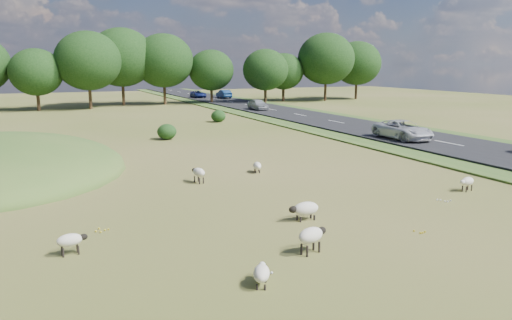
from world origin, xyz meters
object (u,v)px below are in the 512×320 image
Objects in this scene: sheep_1 at (311,235)px; sheep_5 at (257,166)px; car_1 at (403,130)px; car_4 at (224,94)px; sheep_4 at (305,209)px; car_0 at (198,94)px; sheep_2 at (71,240)px; sheep_6 at (262,273)px; sheep_0 at (198,172)px; sheep_3 at (467,181)px; car_3 at (258,104)px.

sheep_5 is (3.45, 12.35, -0.24)m from sheep_1.
car_1 is at bearing 128.06° from sheep_5.
sheep_4 is at bearing 72.70° from car_4.
car_0 is at bearing -104.10° from sheep_4.
car_0 is (15.49, 62.19, 0.49)m from sheep_5.
sheep_2 reaches higher than sheep_5.
sheep_5 is 1.01× the size of sheep_6.
sheep_1 is (0.47, -11.21, 0.06)m from sheep_0.
sheep_5 is (10.83, 9.29, -0.12)m from sheep_2.
sheep_3 is 68.10m from car_4.
sheep_1 is at bearing -111.75° from car_3.
car_4 is (3.80, 52.99, -0.02)m from car_1.
sheep_1 is at bearing -30.29° from sheep_2.
sheep_1 reaches higher than sheep_4.
sheep_5 is 0.25× the size of car_4.
car_3 is (21.49, 49.09, 0.58)m from sheep_6.
sheep_5 is at bearing -102.14° from sheep_4.
car_3 reaches higher than sheep_0.
sheep_4 is (2.02, -7.99, -0.08)m from sheep_0.
sheep_3 is 70.82m from car_0.
sheep_1 is 0.29× the size of car_0.
car_4 is at bearing 85.90° from car_1.
sheep_0 reaches higher than sheep_4.
sheep_3 is (11.25, 4.15, -0.12)m from sheep_1.
car_1 reaches higher than car_0.
sheep_6 is 79.13m from car_0.
sheep_3 is 0.95× the size of sheep_6.
sheep_1 is at bearing 7.23° from sheep_3.
car_0 is at bearing 90.00° from car_1.
sheep_1 is 7.98m from sheep_2.
sheep_4 is at bearing -7.60° from sheep_3.
car_0 is (26.32, 71.48, 0.37)m from sheep_2.
sheep_2 is at bearing -9.66° from sheep_3.
sheep_0 is at bearing 68.87° from car_4.
sheep_2 is 8.93m from sheep_4.
car_0 is at bearing -109.24° from sheep_3.
car_3 is (17.39, 44.25, 0.48)m from sheep_4.
car_4 reaches higher than sheep_1.
sheep_0 is at bearing -118.16° from car_3.
sheep_5 is 15.19m from sheep_6.
car_0 is (18.94, 74.54, 0.25)m from sheep_1.
sheep_0 is 66.23m from car_0.
sheep_3 is at bearing 1.84° from sheep_1.
sheep_4 is 47.54m from car_3.
sheep_1 is 1.25× the size of sheep_2.
car_0 reaches higher than sheep_6.
sheep_1 is at bearing -104.26° from car_0.
sheep_3 is 0.94× the size of sheep_5.
sheep_5 is at bearing -59.47° from sheep_3.
sheep_1 is 1.19× the size of sheep_6.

